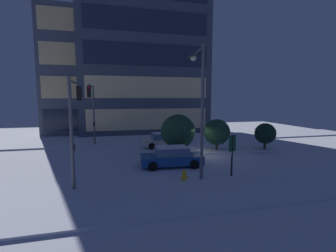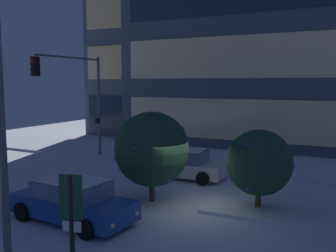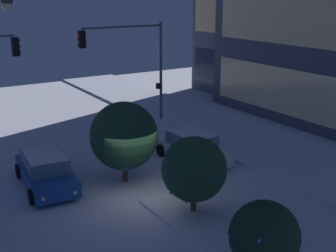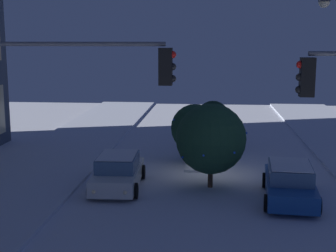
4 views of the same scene
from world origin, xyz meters
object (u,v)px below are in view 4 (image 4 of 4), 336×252
Objects in this scene: decorated_tree_left_of_median at (211,139)px; car_far at (118,172)px; traffic_light_corner_far_left at (53,109)px; decorated_tree_right_of_median at (195,128)px; decorated_tree_median at (213,117)px; car_near at (290,183)px.

car_far is at bearing 96.33° from decorated_tree_left_of_median.
traffic_light_corner_far_left reaches higher than decorated_tree_left_of_median.
decorated_tree_median is at bearing -11.33° from decorated_tree_right_of_median.
car_near is at bearing -144.32° from decorated_tree_right_of_median.
decorated_tree_median is at bearing 154.12° from car_far.
car_near is 0.74× the size of traffic_light_corner_far_left.
traffic_light_corner_far_left is at bearing -5.15° from car_far.
decorated_tree_left_of_median is (1.42, 3.19, 1.46)m from car_near.
car_near is 6.99m from decorated_tree_right_of_median.
traffic_light_corner_far_left is (-7.08, 0.39, 3.79)m from car_far.
traffic_light_corner_far_left is (-6.10, 7.59, 3.79)m from car_near.
decorated_tree_median is 8.89m from decorated_tree_left_of_median.
decorated_tree_right_of_median is at bearing 40.35° from car_near.
car_far is 5.73m from decorated_tree_right_of_median.
decorated_tree_median is at bearing 74.61° from traffic_light_corner_far_left.
car_far is 1.65× the size of decorated_tree_median.
decorated_tree_right_of_median is (11.70, -3.57, -2.64)m from traffic_light_corner_far_left.
decorated_tree_left_of_median reaches higher than decorated_tree_right_of_median.
car_far is 4.29m from decorated_tree_left_of_median.
traffic_light_corner_far_left is at bearing 164.61° from decorated_tree_median.
car_near is 3.79m from decorated_tree_left_of_median.
car_near is 1.08× the size of car_far.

